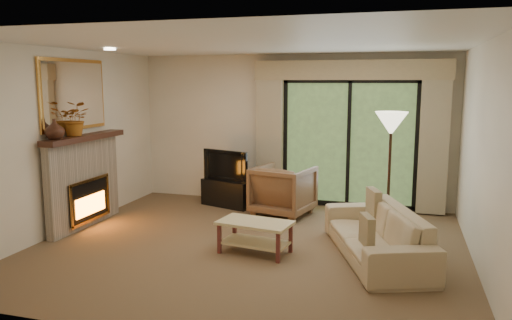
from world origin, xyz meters
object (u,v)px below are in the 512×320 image
(media_console, at_px, (229,193))
(armchair, at_px, (283,190))
(sofa, at_px, (376,233))
(coffee_table, at_px, (255,237))

(media_console, height_order, armchair, armchair)
(media_console, distance_m, sofa, 3.22)
(armchair, relative_size, coffee_table, 0.98)
(coffee_table, bearing_deg, media_console, 126.22)
(sofa, distance_m, coffee_table, 1.49)
(sofa, bearing_deg, armchair, -156.26)
(media_console, distance_m, armchair, 1.11)
(sofa, bearing_deg, coffee_table, -100.12)
(media_console, relative_size, armchair, 1.03)
(armchair, distance_m, coffee_table, 1.87)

